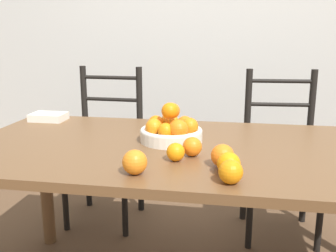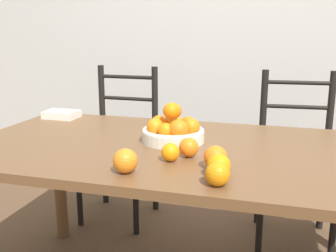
# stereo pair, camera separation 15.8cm
# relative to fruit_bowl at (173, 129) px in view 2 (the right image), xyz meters

# --- Properties ---
(wall_back) EXTENTS (8.00, 0.06, 2.60)m
(wall_back) POSITION_rel_fruit_bowl_xyz_m (0.11, 1.44, 0.51)
(wall_back) COLOR beige
(wall_back) RESTS_ON ground_plane
(dining_table) EXTENTS (1.93, 0.94, 0.74)m
(dining_table) POSITION_rel_fruit_bowl_xyz_m (0.11, -0.06, -0.14)
(dining_table) COLOR brown
(dining_table) RESTS_ON ground_plane
(fruit_bowl) EXTENTS (0.27, 0.27, 0.17)m
(fruit_bowl) POSITION_rel_fruit_bowl_xyz_m (0.00, 0.00, 0.00)
(fruit_bowl) COLOR silver
(fruit_bowl) RESTS_ON dining_table
(orange_loose_0) EXTENTS (0.07, 0.07, 0.07)m
(orange_loose_0) POSITION_rel_fruit_bowl_xyz_m (0.11, -0.19, -0.02)
(orange_loose_0) COLOR orange
(orange_loose_0) RESTS_ON dining_table
(orange_loose_1) EXTENTS (0.08, 0.08, 0.08)m
(orange_loose_1) POSITION_rel_fruit_bowl_xyz_m (0.26, -0.44, -0.02)
(orange_loose_1) COLOR orange
(orange_loose_1) RESTS_ON dining_table
(orange_loose_2) EXTENTS (0.08, 0.08, 0.08)m
(orange_loose_2) POSITION_rel_fruit_bowl_xyz_m (0.25, -0.37, -0.01)
(orange_loose_2) COLOR orange
(orange_loose_2) RESTS_ON dining_table
(orange_loose_3) EXTENTS (0.08, 0.08, 0.08)m
(orange_loose_3) POSITION_rel_fruit_bowl_xyz_m (-0.05, -0.41, -0.01)
(orange_loose_3) COLOR orange
(orange_loose_3) RESTS_ON dining_table
(orange_loose_4) EXTENTS (0.07, 0.07, 0.07)m
(orange_loose_4) POSITION_rel_fruit_bowl_xyz_m (0.06, -0.26, -0.02)
(orange_loose_4) COLOR orange
(orange_loose_4) RESTS_ON dining_table
(orange_loose_5) EXTENTS (0.08, 0.08, 0.08)m
(orange_loose_5) POSITION_rel_fruit_bowl_xyz_m (0.23, -0.29, -0.01)
(orange_loose_5) COLOR orange
(orange_loose_5) RESTS_ON dining_table
(chair_left) EXTENTS (0.43, 0.41, 0.98)m
(chair_left) POSITION_rel_fruit_bowl_xyz_m (-0.54, 0.70, -0.32)
(chair_left) COLOR black
(chair_left) RESTS_ON ground_plane
(chair_right) EXTENTS (0.45, 0.43, 0.98)m
(chair_right) POSITION_rel_fruit_bowl_xyz_m (0.54, 0.70, -0.32)
(chair_right) COLOR black
(chair_right) RESTS_ON ground_plane
(book_stack) EXTENTS (0.18, 0.13, 0.04)m
(book_stack) POSITION_rel_fruit_bowl_xyz_m (-0.71, 0.29, -0.03)
(book_stack) COLOR silver
(book_stack) RESTS_ON dining_table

